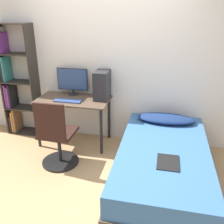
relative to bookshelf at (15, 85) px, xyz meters
name	(u,v)px	position (x,y,z in m)	size (l,w,h in m)	color
ground_plane	(83,187)	(1.56, -1.23, -0.85)	(14.00, 14.00, 0.00)	tan
wall_back	(108,63)	(1.56, 0.17, 0.40)	(8.00, 0.05, 2.50)	silver
desk	(74,106)	(1.08, -0.16, -0.22)	(1.11, 0.61, 0.75)	brown
bookshelf	(15,85)	(0.00, 0.00, 0.00)	(0.56, 0.29, 1.84)	#2D2823
office_chair	(57,141)	(1.07, -0.84, -0.47)	(0.52, 0.52, 0.97)	black
bed	(163,165)	(2.49, -0.88, -0.62)	(1.10, 2.05, 0.48)	#4C3D2D
pillow	(166,118)	(2.49, -0.12, -0.32)	(0.84, 0.36, 0.11)	navy
magazine	(168,162)	(2.54, -1.20, -0.37)	(0.24, 0.32, 0.01)	black
monitor	(72,80)	(1.00, 0.05, 0.13)	(0.51, 0.17, 0.43)	black
keyboard	(68,101)	(1.04, -0.29, -0.10)	(0.41, 0.14, 0.02)	#33477A
pc_tower	(102,85)	(1.51, -0.05, 0.11)	(0.21, 0.34, 0.43)	#232328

